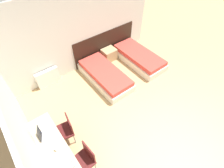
# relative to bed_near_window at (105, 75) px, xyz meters

# --- Properties ---
(ground_plane) EXTENTS (20.00, 20.00, 0.00)m
(ground_plane) POSITION_rel_bed_near_window_xyz_m (-0.26, -2.88, -0.19)
(ground_plane) COLOR tan
(wall_back) EXTENTS (5.82, 0.05, 2.70)m
(wall_back) POSITION_rel_bed_near_window_xyz_m (-0.26, 1.08, 1.16)
(wall_back) COLOR silver
(wall_back) RESTS_ON ground_plane
(wall_left) EXTENTS (0.05, 4.94, 2.70)m
(wall_left) POSITION_rel_bed_near_window_xyz_m (-2.69, -0.91, 1.16)
(wall_left) COLOR silver
(wall_left) RESTS_ON ground_plane
(headboard_panel) EXTENTS (2.59, 0.03, 1.04)m
(headboard_panel) POSITION_rel_bed_near_window_xyz_m (0.78, 1.04, 0.33)
(headboard_panel) COLOR black
(headboard_panel) RESTS_ON ground_plane
(bed_near_window) EXTENTS (0.93, 2.02, 0.40)m
(bed_near_window) POSITION_rel_bed_near_window_xyz_m (0.00, 0.00, 0.00)
(bed_near_window) COLOR beige
(bed_near_window) RESTS_ON ground_plane
(bed_near_door) EXTENTS (0.93, 2.02, 0.40)m
(bed_near_door) POSITION_rel_bed_near_window_xyz_m (1.56, 0.00, 0.00)
(bed_near_door) COLOR beige
(bed_near_door) RESTS_ON ground_plane
(nightstand) EXTENTS (0.50, 0.42, 0.44)m
(nightstand) POSITION_rel_bed_near_window_xyz_m (0.78, 0.80, 0.02)
(nightstand) COLOR tan
(nightstand) RESTS_ON ground_plane
(radiator) EXTENTS (0.74, 0.12, 0.58)m
(radiator) POSITION_rel_bed_near_window_xyz_m (-1.56, 0.96, 0.10)
(radiator) COLOR silver
(radiator) RESTS_ON ground_plane
(desk) EXTENTS (0.51, 1.92, 0.72)m
(desk) POSITION_rel_bed_near_window_xyz_m (-2.41, -1.58, 0.37)
(desk) COLOR #C6B28E
(desk) RESTS_ON ground_plane
(chair_near_laptop) EXTENTS (0.50, 0.50, 0.84)m
(chair_near_laptop) POSITION_rel_bed_near_window_xyz_m (-2.01, -1.14, 0.28)
(chair_near_laptop) COLOR #511919
(chair_near_laptop) RESTS_ON ground_plane
(chair_near_notebook) EXTENTS (0.47, 0.47, 0.84)m
(chair_near_notebook) POSITION_rel_bed_near_window_xyz_m (-2.01, -2.02, 0.28)
(chair_near_notebook) COLOR #511919
(chair_near_notebook) RESTS_ON ground_plane
(laptop) EXTENTS (0.33, 0.25, 0.31)m
(laptop) POSITION_rel_bed_near_window_xyz_m (-2.45, -1.15, 0.59)
(laptop) COLOR silver
(laptop) RESTS_ON desk
(open_notebook) EXTENTS (0.35, 0.28, 0.02)m
(open_notebook) POSITION_rel_bed_near_window_xyz_m (-2.41, -2.03, 0.54)
(open_notebook) COLOR #B21E1E
(open_notebook) RESTS_ON desk
(mug) EXTENTS (0.08, 0.08, 0.09)m
(mug) POSITION_rel_bed_near_window_xyz_m (-2.37, -1.61, 0.57)
(mug) COLOR white
(mug) RESTS_ON desk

